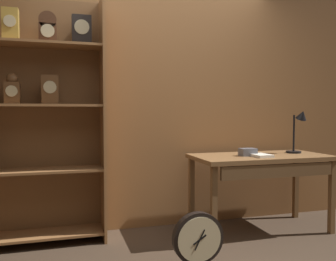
{
  "coord_description": "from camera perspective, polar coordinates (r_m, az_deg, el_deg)",
  "views": [
    {
      "loc": [
        -0.92,
        -2.31,
        1.19
      ],
      "look_at": [
        -0.05,
        0.63,
        1.03
      ],
      "focal_mm": 38.27,
      "sensor_mm": 36.0,
      "label": 1
    }
  ],
  "objects": [
    {
      "name": "bookshelf",
      "position": [
        3.42,
        -21.06,
        2.46
      ],
      "size": [
        1.26,
        0.34,
        2.23
      ],
      "color": "brown",
      "rests_on": "ground"
    },
    {
      "name": "open_repair_manual",
      "position": [
        3.56,
        14.52,
        -3.86
      ],
      "size": [
        0.17,
        0.23,
        0.02
      ],
      "primitive_type": "cube",
      "rotation": [
        0.0,
        0.0,
        0.06
      ],
      "color": "silver",
      "rests_on": "workbench"
    },
    {
      "name": "back_wood_panel",
      "position": [
        3.72,
        -2.19,
        4.62
      ],
      "size": [
        4.8,
        0.05,
        2.6
      ],
      "primitive_type": "cube",
      "color": "brown",
      "rests_on": "ground"
    },
    {
      "name": "toolbox_small",
      "position": [
        3.6,
        12.59,
        -3.37
      ],
      "size": [
        0.16,
        0.11,
        0.07
      ],
      "primitive_type": "cube",
      "color": "#595960",
      "rests_on": "workbench"
    },
    {
      "name": "round_clock_large",
      "position": [
        2.83,
        4.8,
        -17.03
      ],
      "size": [
        0.4,
        0.11,
        0.44
      ],
      "color": "black",
      "rests_on": "ground"
    },
    {
      "name": "workbench",
      "position": [
        3.68,
        14.7,
        -5.18
      ],
      "size": [
        1.35,
        0.66,
        0.76
      ],
      "color": "brown",
      "rests_on": "ground"
    },
    {
      "name": "desk_lamp",
      "position": [
        3.97,
        20.13,
        0.5
      ],
      "size": [
        0.2,
        0.2,
        0.46
      ],
      "color": "black",
      "rests_on": "workbench"
    }
  ]
}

